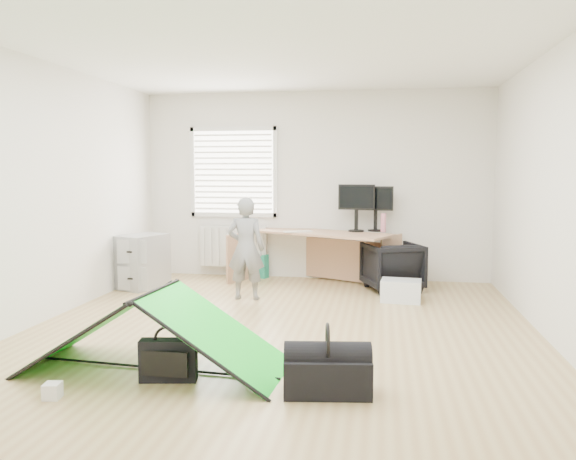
% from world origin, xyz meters
% --- Properties ---
extents(ground, '(5.50, 5.50, 0.00)m').
position_xyz_m(ground, '(0.00, 0.00, 0.00)').
color(ground, tan).
rests_on(ground, ground).
extents(back_wall, '(5.00, 0.02, 2.70)m').
position_xyz_m(back_wall, '(0.00, 2.75, 1.35)').
color(back_wall, silver).
rests_on(back_wall, ground).
extents(window, '(1.20, 0.06, 1.20)m').
position_xyz_m(window, '(-1.20, 2.71, 1.55)').
color(window, silver).
rests_on(window, back_wall).
extents(radiator, '(1.00, 0.12, 0.60)m').
position_xyz_m(radiator, '(-1.20, 2.67, 0.45)').
color(radiator, silver).
rests_on(radiator, back_wall).
extents(desk, '(2.22, 1.52, 0.73)m').
position_xyz_m(desk, '(0.06, 2.36, 0.36)').
color(desk, tan).
rests_on(desk, ground).
extents(filing_cabinet, '(0.66, 0.74, 0.72)m').
position_xyz_m(filing_cabinet, '(-2.19, 1.66, 0.36)').
color(filing_cabinet, '#9C9EA1').
rests_on(filing_cabinet, ground).
extents(monitor_left, '(0.51, 0.15, 0.48)m').
position_xyz_m(monitor_left, '(0.62, 2.45, 0.97)').
color(monitor_left, black).
rests_on(monitor_left, desk).
extents(monitor_right, '(0.49, 0.17, 0.46)m').
position_xyz_m(monitor_right, '(0.88, 2.54, 0.96)').
color(monitor_right, black).
rests_on(monitor_right, desk).
extents(keyboard, '(0.41, 0.28, 0.02)m').
position_xyz_m(keyboard, '(-0.16, 2.22, 0.74)').
color(keyboard, beige).
rests_on(keyboard, desk).
extents(thermos, '(0.09, 0.09, 0.26)m').
position_xyz_m(thermos, '(0.99, 2.43, 0.86)').
color(thermos, '#D6778C').
rests_on(thermos, desk).
extents(office_chair, '(0.89, 0.90, 0.63)m').
position_xyz_m(office_chair, '(1.12, 2.05, 0.32)').
color(office_chair, black).
rests_on(office_chair, ground).
extents(person, '(0.47, 0.32, 1.25)m').
position_xyz_m(person, '(-0.66, 1.23, 0.63)').
color(person, slate).
rests_on(person, ground).
extents(kite, '(2.10, 1.04, 0.63)m').
position_xyz_m(kite, '(-0.78, -1.29, 0.32)').
color(kite, '#14DA27').
rests_on(kite, ground).
extents(storage_crate, '(0.50, 0.37, 0.26)m').
position_xyz_m(storage_crate, '(1.21, 1.41, 0.13)').
color(storage_crate, silver).
rests_on(storage_crate, ground).
extents(tote_bag, '(0.32, 0.22, 0.34)m').
position_xyz_m(tote_bag, '(-0.82, 2.64, 0.17)').
color(tote_bag, '#1D8C6C').
rests_on(tote_bag, ground).
extents(laptop_bag, '(0.44, 0.19, 0.32)m').
position_xyz_m(laptop_bag, '(-0.59, -1.50, 0.16)').
color(laptop_bag, black).
rests_on(laptop_bag, ground).
extents(white_box, '(0.12, 0.12, 0.11)m').
position_xyz_m(white_box, '(-1.26, -1.94, 0.05)').
color(white_box, silver).
rests_on(white_box, ground).
extents(duffel_bag, '(0.64, 0.39, 0.27)m').
position_xyz_m(duffel_bag, '(0.60, -1.55, 0.13)').
color(duffel_bag, black).
rests_on(duffel_bag, ground).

